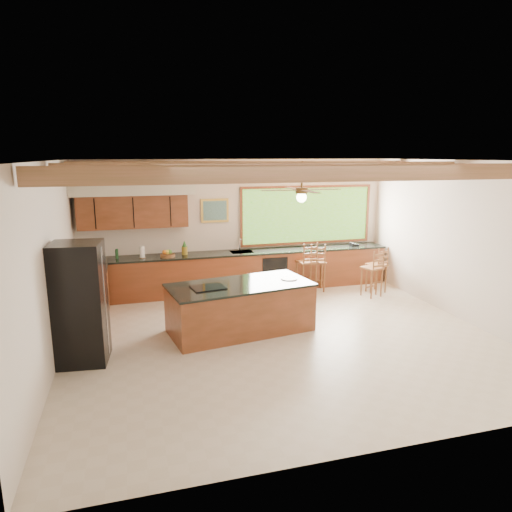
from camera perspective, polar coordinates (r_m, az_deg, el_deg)
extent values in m
plane|color=beige|center=(8.05, 3.27, -10.06)|extent=(7.20, 7.20, 0.00)
cube|color=beige|center=(10.68, -2.25, 3.94)|extent=(7.20, 0.04, 3.00)
cube|color=beige|center=(4.76, 16.27, -7.46)|extent=(7.20, 0.04, 3.00)
cube|color=beige|center=(7.30, -24.41, -1.18)|extent=(0.04, 6.50, 3.00)
cube|color=beige|center=(9.39, 24.68, 1.63)|extent=(0.04, 6.50, 3.00)
cube|color=tan|center=(7.44, 3.56, 11.82)|extent=(7.20, 6.50, 0.04)
cube|color=#A16C50|center=(5.95, 8.65, 10.20)|extent=(7.10, 0.15, 0.22)
cube|color=#A16C50|center=(7.91, 2.35, 10.86)|extent=(7.10, 0.15, 0.22)
cube|color=#A16C50|center=(9.64, -0.99, 11.15)|extent=(7.10, 0.15, 0.22)
cube|color=brown|center=(10.16, -15.08, 5.36)|extent=(2.30, 0.35, 0.70)
cube|color=beige|center=(10.04, -15.27, 8.72)|extent=(2.60, 0.50, 0.48)
cylinder|color=#FFEABF|center=(10.07, -19.21, 7.16)|extent=(0.10, 0.10, 0.01)
cylinder|color=#FFEABF|center=(10.08, -11.19, 7.62)|extent=(0.10, 0.10, 0.01)
cube|color=#7FC044|center=(11.14, 6.35, 5.11)|extent=(3.20, 0.04, 1.30)
cube|color=gold|center=(10.49, -5.17, 5.68)|extent=(0.64, 0.03, 0.54)
cube|color=#3B6A56|center=(10.47, -5.15, 5.67)|extent=(0.54, 0.01, 0.44)
cube|color=brown|center=(10.57, -1.78, -2.01)|extent=(7.00, 0.65, 0.88)
cube|color=black|center=(10.46, -1.79, 0.43)|extent=(7.04, 0.69, 0.04)
cube|color=brown|center=(8.83, -20.33, -5.75)|extent=(0.65, 2.35, 0.88)
cube|color=black|center=(8.70, -20.56, -2.87)|extent=(0.69, 2.39, 0.04)
cube|color=black|center=(10.45, 2.39, -2.30)|extent=(0.60, 0.02, 0.78)
cube|color=silver|center=(10.46, -1.80, 0.45)|extent=(0.50, 0.38, 0.03)
cylinder|color=silver|center=(10.62, -2.06, 1.54)|extent=(0.03, 0.03, 0.30)
cylinder|color=silver|center=(10.50, -1.94, 2.14)|extent=(0.03, 0.20, 0.03)
cylinder|color=white|center=(10.09, -14.05, 0.48)|extent=(0.11, 0.11, 0.26)
cylinder|color=#1B4421|center=(10.19, -17.04, 0.20)|extent=(0.05, 0.05, 0.18)
cylinder|color=#1B4421|center=(10.20, -16.99, 0.28)|extent=(0.06, 0.06, 0.21)
cube|color=black|center=(11.35, 12.18, 1.43)|extent=(0.21, 0.17, 0.09)
cube|color=brown|center=(8.17, -1.99, -6.57)|extent=(2.61, 1.51, 0.83)
cube|color=black|center=(8.04, -2.01, -3.64)|extent=(2.65, 1.56, 0.04)
cube|color=black|center=(7.84, -6.01, -3.92)|extent=(0.61, 0.52, 0.02)
cylinder|color=white|center=(8.37, 4.16, -2.83)|extent=(0.30, 0.30, 0.02)
cube|color=black|center=(7.32, -21.15, -5.55)|extent=(0.79, 0.77, 1.84)
cube|color=silver|center=(7.29, -18.34, -5.41)|extent=(0.03, 0.05, 1.69)
cube|color=brown|center=(10.60, 7.55, -0.73)|extent=(0.48, 0.48, 0.04)
cylinder|color=brown|center=(10.48, 7.03, -2.85)|extent=(0.04, 0.04, 0.66)
cylinder|color=brown|center=(10.60, 8.63, -2.71)|extent=(0.04, 0.04, 0.66)
cylinder|color=brown|center=(10.76, 6.38, -2.42)|extent=(0.04, 0.04, 0.66)
cylinder|color=brown|center=(10.88, 7.95, -2.29)|extent=(0.04, 0.04, 0.66)
cube|color=brown|center=(10.49, 6.32, -0.71)|extent=(0.46, 0.46, 0.04)
cylinder|color=brown|center=(10.38, 5.76, -2.92)|extent=(0.04, 0.04, 0.68)
cylinder|color=brown|center=(10.50, 7.44, -2.78)|extent=(0.04, 0.04, 0.68)
cylinder|color=brown|center=(10.67, 5.12, -2.47)|extent=(0.04, 0.04, 0.68)
cylinder|color=brown|center=(10.79, 6.76, -2.34)|extent=(0.04, 0.04, 0.68)
cube|color=brown|center=(10.41, 14.33, -1.45)|extent=(0.48, 0.48, 0.04)
cylinder|color=brown|center=(10.29, 13.91, -3.51)|extent=(0.04, 0.04, 0.63)
cylinder|color=brown|center=(10.44, 15.37, -3.36)|extent=(0.04, 0.04, 0.63)
cylinder|color=brown|center=(10.54, 13.11, -3.08)|extent=(0.04, 0.04, 0.63)
cylinder|color=brown|center=(10.69, 14.54, -2.94)|extent=(0.04, 0.04, 0.63)
cube|color=brown|center=(10.74, 14.87, -1.06)|extent=(0.48, 0.48, 0.04)
cylinder|color=brown|center=(10.62, 14.48, -3.05)|extent=(0.04, 0.04, 0.63)
cylinder|color=brown|center=(10.77, 15.88, -2.91)|extent=(0.04, 0.04, 0.63)
cylinder|color=brown|center=(10.87, 13.69, -2.65)|extent=(0.04, 0.04, 0.63)
cylinder|color=brown|center=(11.02, 15.06, -2.52)|extent=(0.04, 0.04, 0.63)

